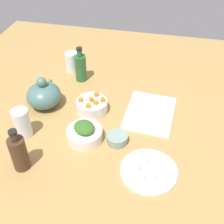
{
  "coord_description": "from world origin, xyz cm",
  "views": [
    {
      "loc": [
        -99.01,
        -21.57,
        93.94
      ],
      "look_at": [
        0.0,
        0.0,
        8.0
      ],
      "focal_mm": 47.05,
      "sensor_mm": 36.0,
      "label": 1
    }
  ],
  "objects": [
    {
      "name": "tabletop",
      "position": [
        0.0,
        0.0,
        1.5
      ],
      "size": [
        190.0,
        190.0,
        3.0
      ],
      "primitive_type": "cube",
      "color": "#A68148",
      "rests_on": "ground"
    },
    {
      "name": "cutting_board",
      "position": [
        8.36,
        -16.59,
        3.5
      ],
      "size": [
        30.01,
        23.58,
        1.0
      ],
      "primitive_type": "cube",
      "rotation": [
        0.0,
        0.0,
        -0.06
      ],
      "color": "white",
      "rests_on": "tabletop"
    },
    {
      "name": "plate_tofu",
      "position": [
        -26.31,
        -20.23,
        3.6
      ],
      "size": [
        22.15,
        22.15,
        1.2
      ],
      "primitive_type": "cylinder",
      "color": "white",
      "rests_on": "tabletop"
    },
    {
      "name": "bowl_greens",
      "position": [
        -14.25,
        8.85,
        5.58
      ],
      "size": [
        15.2,
        15.2,
        5.17
      ],
      "primitive_type": "cylinder",
      "color": "white",
      "rests_on": "tabletop"
    },
    {
      "name": "bowl_carrots",
      "position": [
        4.7,
        10.83,
        5.94
      ],
      "size": [
        14.7,
        14.7,
        5.88
      ],
      "primitive_type": "cylinder",
      "color": "white",
      "rests_on": "tabletop"
    },
    {
      "name": "bowl_small_side",
      "position": [
        -13.1,
        -5.11,
        4.94
      ],
      "size": [
        8.94,
        8.94,
        3.89
      ],
      "primitive_type": "cylinder",
      "color": "gray",
      "rests_on": "tabletop"
    },
    {
      "name": "teapot",
      "position": [
        4.0,
        34.42,
        9.15
      ],
      "size": [
        18.35,
        16.47,
        16.06
      ],
      "color": "#476E6C",
      "rests_on": "tabletop"
    },
    {
      "name": "bottle_0",
      "position": [
        -34.02,
        28.53,
        10.95
      ],
      "size": [
        6.37,
        6.37,
        19.28
      ],
      "color": "#462D1C",
      "rests_on": "tabletop"
    },
    {
      "name": "bottle_1",
      "position": [
        29.46,
        23.64,
        10.87
      ],
      "size": [
        6.19,
        6.19,
        19.31
      ],
      "color": "#285F2F",
      "rests_on": "tabletop"
    },
    {
      "name": "drinking_glass_0",
      "position": [
        37.04,
        31.21,
        8.65
      ],
      "size": [
        7.01,
        7.01,
        11.3
      ],
      "primitive_type": "cylinder",
      "color": "white",
      "rests_on": "tabletop"
    },
    {
      "name": "drinking_glass_1",
      "position": [
        -17.16,
        35.44,
        9.71
      ],
      "size": [
        7.1,
        7.1,
        13.42
      ],
      "primitive_type": "cylinder",
      "color": "white",
      "rests_on": "tabletop"
    },
    {
      "name": "carrot_cube_0",
      "position": [
        3.5,
        15.77,
        9.78
      ],
      "size": [
        2.06,
        2.06,
        1.8
      ],
      "primitive_type": "cube",
      "rotation": [
        0.0,
        0.0,
        0.16
      ],
      "color": "orange",
      "rests_on": "bowl_carrots"
    },
    {
      "name": "carrot_cube_1",
      "position": [
        9.05,
        9.62,
        9.78
      ],
      "size": [
        2.55,
        2.55,
        1.8
      ],
      "primitive_type": "cube",
      "rotation": [
        0.0,
        0.0,
        0.79
      ],
      "color": "orange",
      "rests_on": "bowl_carrots"
    },
    {
      "name": "carrot_cube_2",
      "position": [
        -0.0,
        11.19,
        9.78
      ],
      "size": [
        1.96,
        1.96,
        1.8
      ],
      "primitive_type": "cube",
      "rotation": [
        0.0,
        0.0,
        0.09
      ],
      "color": "orange",
      "rests_on": "bowl_carrots"
    },
    {
      "name": "carrot_cube_3",
      "position": [
        4.81,
        10.91,
        9.78
      ],
      "size": [
        2.53,
        2.53,
        1.8
      ],
      "primitive_type": "cube",
      "rotation": [
        0.0,
        0.0,
        0.67
      ],
      "color": "orange",
      "rests_on": "bowl_carrots"
    },
    {
      "name": "carrot_cube_4",
      "position": [
        2.95,
        8.33,
        9.78
      ],
      "size": [
        2.02,
        2.02,
        1.8
      ],
      "primitive_type": "cube",
      "rotation": [
        0.0,
        0.0,
        1.44
      ],
      "color": "orange",
      "rests_on": "bowl_carrots"
    },
    {
      "name": "carrot_cube_5",
      "position": [
        5.78,
        5.76,
        9.78
      ],
      "size": [
        2.42,
        2.42,
        1.8
      ],
      "primitive_type": "cube",
      "rotation": [
        0.0,
        0.0,
        0.47
      ],
      "color": "orange",
      "rests_on": "bowl_carrots"
    },
    {
      "name": "chopped_greens_mound",
      "position": [
        -14.25,
        8.85,
        9.84
      ],
      "size": [
        12.64,
        12.64,
        3.35
      ],
      "primitive_type": "ellipsoid",
      "rotation": [
        0.0,
        0.0,
        0.78
      ],
      "color": "#356425",
      "rests_on": "bowl_greens"
    },
    {
      "name": "tofu_cube_0",
      "position": [
        -22.88,
        -18.42,
        5.3
      ],
      "size": [
        2.81,
        2.81,
        2.2
      ],
      "primitive_type": "cube",
      "rotation": [
        0.0,
        0.0,
        2.8
      ],
      "color": "#F3ECC9",
      "rests_on": "plate_tofu"
    },
    {
      "name": "tofu_cube_1",
      "position": [
        -29.69,
        -21.92,
        5.3
      ],
      "size": [
        2.93,
        2.93,
        2.2
      ],
      "primitive_type": "cube",
      "rotation": [
        0.0,
        0.0,
        2.7
      ],
      "color": "white",
      "rests_on": "plate_tofu"
    },
    {
      "name": "tofu_cube_2",
      "position": [
        -26.7,
        -15.75,
        5.3
      ],
      "size": [
        2.26,
        2.26,
        2.2
      ],
      "primitive_type": "cube",
      "rotation": [
        0.0,
        0.0,
        1.6
      ],
      "color": "#F7E0CE",
      "rests_on": "plate_tofu"
    },
    {
      "name": "tofu_cube_3",
      "position": [
        -24.91,
        -23.37,
        5.3
      ],
      "size": [
        2.2,
        2.2,
        2.2
      ],
      "primitive_type": "cube",
      "rotation": [
        0.0,
        0.0,
        0.0
      ],
      "color": "white",
      "rests_on": "plate_tofu"
    },
    {
      "name": "tofu_cube_4",
      "position": [
        -30.76,
        -18.14,
        5.3
      ],
      "size": [
        2.49,
        2.49,
        2.2
      ],
      "primitive_type": "cube",
      "rotation": [
        0.0,
        0.0,
        0.14
      ],
      "color": "silver",
      "rests_on": "plate_tofu"
    },
    {
      "name": "dumpling_0",
      "position": [
        5.75,
        -15.33,
        5.49
      ],
      "size": [
        7.46,
        7.33,
        2.98
      ],
      "primitive_type": "pyramid",
      "rotation": [
        0.0,
        0.0,
        2.74
      ],
      "color": "beige",
      "rests_on": "cutting_board"
    },
    {
      "name": "dumpling_1",
      "position": [
        13.2,
        -16.5,
        5.44
      ],
      "size": [
        4.84,
        4.22,
        2.88
      ],
      "primitive_type": "pyramid",
      "rotation": [
        0.0,
        0.0,
        3.13
      ],
      "color": "beige",
      "rests_on": "cutting_board"
    },
    {
      "name": "dumpling_2",
      "position": [
        5.3,
        -22.32,
        5.33
      ],
      "size": [
        6.16,
        5.95,
        2.66
      ],
      "primitive_type": "pyramid",
      "rotation": [
        0.0,
        0.0,
        6.21
      ],
      "color": "beige",
      "rests_on": "cutting_board"
    },
    {
      "name": "dumpling_3",
      "position": [
        16.05,
        -10.98,
        5.28
      ],
      "size": [
        6.58,
        6.42,
        2.56
      ],
      "primitive_type": "pyramid",
      "rotation": [
        0.0,
        0.0,
        3.55
      ],
      "color": "beige",
      "rests_on": "cutting_board"
    },
    {
      "name": "dumpling_4",
      "position": [
        9.56,
        -10.32,
        5.46
      ],
      "size": [
        7.03,
        7.33,
        2.91
      ],
      "primitive_type": "pyramid",
      "rotation": [
        0.0,
        0.0,
        5.07
      ],
      "color": "beige",
      "rests_on": "cutting_board"
    }
  ]
}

